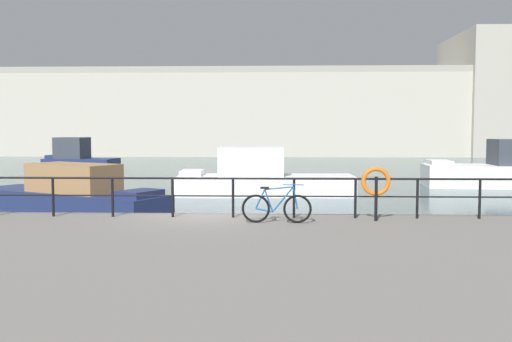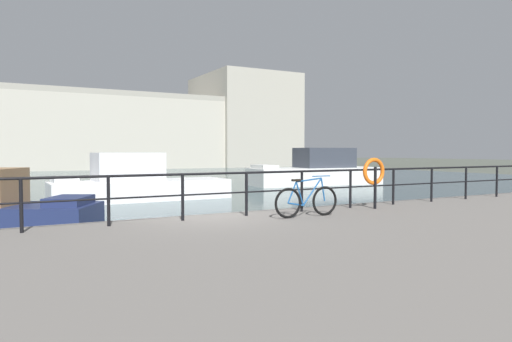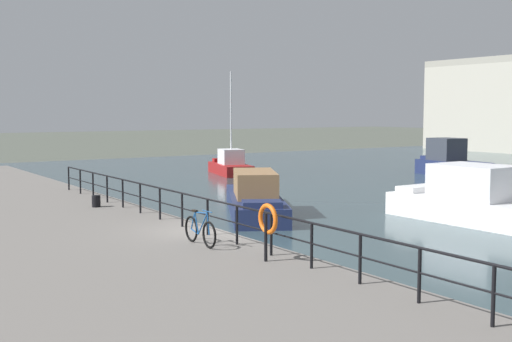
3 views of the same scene
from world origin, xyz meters
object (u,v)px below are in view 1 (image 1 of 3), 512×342
object	(u,v)px
moored_cabin_cruiser	(78,160)
moored_blue_motorboat	(260,178)
harbor_building	(319,111)
moored_small_launch	(72,194)
parked_bicycle	(276,208)
life_ring_stand	(376,183)

from	to	relation	value
moored_cabin_cruiser	moored_blue_motorboat	bearing A→B (deg)	141.66
harbor_building	moored_small_launch	world-z (taller)	harbor_building
harbor_building	parked_bicycle	size ratio (longest dim) A/B	40.62
moored_blue_motorboat	parked_bicycle	bearing A→B (deg)	92.26
moored_cabin_cruiser	parked_bicycle	size ratio (longest dim) A/B	2.99
life_ring_stand	parked_bicycle	bearing A→B (deg)	-169.88
harbor_building	parked_bicycle	bearing A→B (deg)	-94.99
parked_bicycle	life_ring_stand	world-z (taller)	life_ring_stand
life_ring_stand	moored_blue_motorboat	bearing A→B (deg)	105.31
moored_small_launch	life_ring_stand	world-z (taller)	life_ring_stand
moored_small_launch	moored_blue_motorboat	world-z (taller)	moored_blue_motorboat
moored_small_launch	parked_bicycle	distance (m)	10.23
moored_blue_motorboat	parked_bicycle	size ratio (longest dim) A/B	4.69
parked_bicycle	moored_cabin_cruiser	bearing A→B (deg)	119.31
moored_small_launch	moored_blue_motorboat	xyz separation A→B (m)	(6.85, 6.02, 0.14)
moored_small_launch	moored_blue_motorboat	distance (m)	9.12
harbor_building	parked_bicycle	world-z (taller)	harbor_building
parked_bicycle	harbor_building	bearing A→B (deg)	86.18
moored_small_launch	moored_blue_motorboat	size ratio (longest dim) A/B	1.01
harbor_building	moored_blue_motorboat	bearing A→B (deg)	-97.47
moored_blue_motorboat	life_ring_stand	bearing A→B (deg)	103.93
moored_small_launch	life_ring_stand	size ratio (longest dim) A/B	5.98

